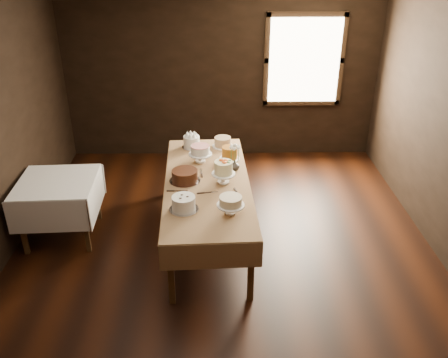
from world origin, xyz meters
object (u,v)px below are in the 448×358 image
cake_speckled (223,142)px  cake_flowers (223,173)px  cake_cream (231,205)px  cake_server_c (201,171)px  cake_chocolate (185,176)px  cake_swirl (184,204)px  cake_server_a (211,192)px  cake_server_d (233,171)px  cake_caramel (230,153)px  cake_lattice (200,155)px  flower_vase (235,165)px  side_table (57,188)px  cake_meringue (192,142)px  cake_server_e (181,191)px  display_table (207,185)px

cake_speckled → cake_flowers: bearing=-90.3°
cake_cream → cake_server_c: 1.03m
cake_chocolate → cake_swirl: cake_swirl is taller
cake_server_c → cake_cream: bearing=-167.3°
cake_server_a → cake_server_c: size_ratio=1.00×
cake_server_a → cake_chocolate: bearing=127.8°
cake_server_c → cake_server_d: size_ratio=1.00×
cake_caramel → cake_server_a: (-0.23, -0.89, -0.08)m
cake_caramel → cake_swirl: (-0.51, -1.26, -0.00)m
cake_lattice → cake_chocolate: cake_lattice is taller
flower_vase → cake_speckled: bearing=100.8°
side_table → cake_cream: 2.20m
cake_meringue → cake_server_c: cake_meringue is taller
cake_caramel → cake_chocolate: bearing=-131.4°
cake_chocolate → cake_swirl: bearing=-87.7°
cake_server_a → cake_server_e: 0.34m
cake_chocolate → cake_server_d: (0.57, 0.26, -0.06)m
cake_cream → cake_server_d: bearing=86.9°
cake_swirl → cake_server_d: bearing=59.2°
display_table → cake_swirl: (-0.23, -0.65, 0.13)m
cake_cream → cake_server_c: size_ratio=1.21×
cake_speckled → cake_swirl: (-0.43, -1.66, 0.01)m
cake_speckled → cake_lattice: 0.56m
cake_flowers → flower_vase: cake_flowers is taller
cake_meringue → cake_lattice: 0.47m
cake_cream → cake_lattice: bearing=105.6°
cake_meringue → cake_flowers: bearing=-67.8°
cake_caramel → cake_chocolate: cake_caramel is taller
display_table → cake_cream: size_ratio=8.84×
cake_chocolate → cake_cream: bearing=-54.3°
cake_flowers → cake_server_c: 0.42m
cake_speckled → cake_server_a: 1.30m
cake_server_c → cake_server_a: bearing=-172.5°
cake_lattice → cake_server_a: cake_lattice is taller
cake_lattice → cake_swirl: cake_lattice is taller
cake_meringue → cake_caramel: 0.63m
cake_meringue → cake_swirl: bearing=-90.3°
cake_speckled → cake_cream: (0.06, -1.73, 0.03)m
cake_server_d → cake_server_e: (-0.60, -0.51, 0.00)m
cake_chocolate → cake_server_a: cake_chocolate is taller
flower_vase → cake_chocolate: bearing=-154.0°
cake_speckled → cake_server_a: cake_speckled is taller
display_table → cake_swirl: bearing=-109.8°
side_table → cake_cream: (2.05, -0.78, 0.20)m
cake_cream → cake_chocolate: bearing=125.7°
cake_lattice → cake_server_e: size_ratio=1.32×
cake_speckled → cake_cream: 1.73m
cake_meringue → cake_server_e: (-0.06, -1.23, -0.08)m
side_table → cake_meringue: (1.57, 0.92, 0.19)m
cake_chocolate → cake_server_c: bearing=54.6°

